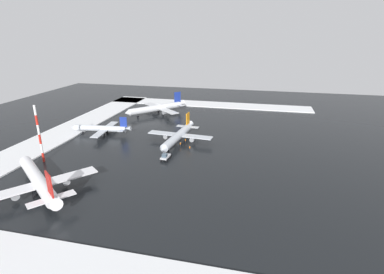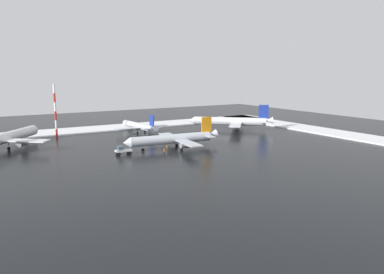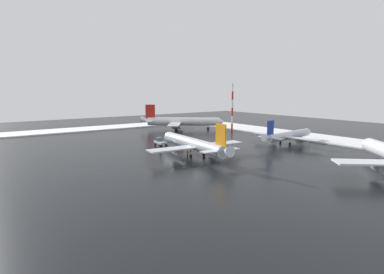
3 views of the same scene
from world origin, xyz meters
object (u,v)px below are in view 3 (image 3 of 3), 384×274
at_px(pushback_tug, 160,142).
at_px(ground_crew_by_nose_gear, 181,151).
at_px(ground_crew_mid_apron, 160,151).
at_px(airplane_parked_starboard, 288,135).
at_px(antenna_mast, 232,108).
at_px(ground_crew_near_tug, 187,154).
at_px(airplane_far_rear, 194,144).
at_px(airplane_parked_portside, 181,121).

bearing_deg(pushback_tug, ground_crew_by_nose_gear, 176.18).
bearing_deg(ground_crew_mid_apron, airplane_parked_starboard, 24.91).
bearing_deg(airplane_parked_starboard, antenna_mast, 75.68).
xyz_separation_m(ground_crew_near_tug, antenna_mast, (27.77, -40.77, 8.51)).
distance_m(airplane_parked_starboard, ground_crew_by_nose_gear, 36.02).
height_order(pushback_tug, ground_crew_mid_apron, pushback_tug).
relative_size(airplane_far_rear, airplane_parked_starboard, 1.18).
height_order(ground_crew_near_tug, ground_crew_mid_apron, same).
bearing_deg(ground_crew_by_nose_gear, antenna_mast, -29.70).
xyz_separation_m(airplane_parked_starboard, ground_crew_mid_apron, (9.05, 39.76, -1.60)).
bearing_deg(ground_crew_by_nose_gear, ground_crew_near_tug, -162.06).
bearing_deg(airplane_parked_portside, ground_crew_by_nose_gear, -85.78).
xyz_separation_m(airplane_far_rear, airplane_parked_portside, (44.01, -25.66, 0.42)).
xyz_separation_m(airplane_far_rear, ground_crew_by_nose_gear, (3.08, 1.71, -2.05)).
bearing_deg(pushback_tug, antenna_mast, -72.11).
distance_m(airplane_far_rear, antenna_mast, 47.10).
distance_m(ground_crew_near_tug, ground_crew_by_nose_gear, 4.17).
height_order(pushback_tug, ground_crew_by_nose_gear, pushback_tug).
relative_size(airplane_parked_starboard, ground_crew_near_tug, 15.33).
bearing_deg(antenna_mast, ground_crew_mid_apron, 115.01).
xyz_separation_m(airplane_parked_starboard, ground_crew_near_tug, (1.91, 36.32, -1.60)).
distance_m(ground_crew_near_tug, ground_crew_mid_apron, 7.93).
bearing_deg(ground_crew_near_tug, ground_crew_mid_apron, -142.11).
distance_m(airplane_far_rear, airplane_parked_starboard, 33.90).
distance_m(airplane_far_rear, airplane_parked_portside, 50.95).
bearing_deg(airplane_far_rear, ground_crew_mid_apron, 49.19).
bearing_deg(ground_crew_by_nose_gear, airplane_far_rear, -121.40).
xyz_separation_m(airplane_far_rear, antenna_mast, (26.77, -38.21, 6.46)).
height_order(airplane_parked_portside, ground_crew_near_tug, airplane_parked_portside).
relative_size(pushback_tug, ground_crew_by_nose_gear, 2.75).
height_order(ground_crew_by_nose_gear, antenna_mast, antenna_mast).
xyz_separation_m(airplane_parked_portside, pushback_tug, (-27.62, 25.84, -2.16)).
bearing_deg(ground_crew_mid_apron, airplane_far_rear, -7.97).
height_order(airplane_parked_starboard, ground_crew_by_nose_gear, airplane_parked_starboard).
bearing_deg(airplane_parked_starboard, ground_crew_mid_apron, 161.37).
bearing_deg(ground_crew_near_tug, airplane_parked_starboard, 99.16).
relative_size(airplane_parked_starboard, pushback_tug, 5.58).
bearing_deg(antenna_mast, ground_crew_near_tug, 124.26).
relative_size(airplane_far_rear, pushback_tug, 6.56).
relative_size(airplane_far_rear, ground_crew_mid_apron, 18.03).
bearing_deg(ground_crew_by_nose_gear, pushback_tug, 23.04).
bearing_deg(antenna_mast, airplane_far_rear, 125.01).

